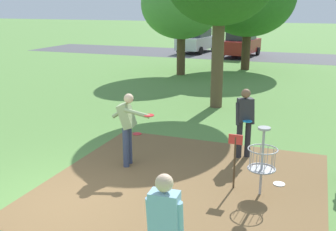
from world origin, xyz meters
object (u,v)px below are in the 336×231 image
(player_waiting_right, at_px, (164,230))
(player_waiting_left, at_px, (245,119))
(disc_golf_basket, at_px, (259,158))
(frisbee_mid_grass, at_px, (137,134))
(tree_mid_left, at_px, (181,5))
(parked_car_leftmost, at_px, (197,40))
(parked_car_center_left, at_px, (241,44))
(frisbee_near_basket, at_px, (279,184))
(player_foreground_watching, at_px, (128,125))

(player_waiting_right, bearing_deg, player_waiting_left, 89.54)
(disc_golf_basket, relative_size, frisbee_mid_grass, 5.53)
(tree_mid_left, xyz_separation_m, parked_car_leftmost, (-2.17, 10.10, -2.69))
(parked_car_center_left, bearing_deg, tree_mid_left, -100.17)
(player_waiting_right, distance_m, parked_car_leftmost, 27.07)
(frisbee_mid_grass, relative_size, tree_mid_left, 0.05)
(frisbee_near_basket, bearing_deg, parked_car_center_left, 102.92)
(player_foreground_watching, relative_size, frisbee_near_basket, 7.00)
(disc_golf_basket, height_order, frisbee_near_basket, disc_golf_basket)
(tree_mid_left, bearing_deg, parked_car_leftmost, 102.14)
(frisbee_mid_grass, distance_m, tree_mid_left, 10.87)
(frisbee_mid_grass, bearing_deg, player_waiting_right, -61.95)
(disc_golf_basket, bearing_deg, parked_car_center_left, 101.62)
(player_waiting_right, bearing_deg, frisbee_mid_grass, 118.05)
(frisbee_near_basket, bearing_deg, tree_mid_left, 117.68)
(parked_car_leftmost, bearing_deg, player_waiting_left, -70.26)
(disc_golf_basket, relative_size, player_waiting_left, 0.81)
(player_waiting_right, relative_size, tree_mid_left, 0.32)
(frisbee_near_basket, distance_m, parked_car_center_left, 21.23)
(frisbee_mid_grass, bearing_deg, parked_car_leftmost, 102.02)
(player_foreground_watching, distance_m, parked_car_leftmost, 22.85)
(disc_golf_basket, distance_m, player_waiting_left, 1.98)
(player_waiting_left, xyz_separation_m, tree_mid_left, (-5.30, 10.73, 2.65))
(frisbee_near_basket, relative_size, parked_car_center_left, 0.06)
(player_waiting_right, xyz_separation_m, frisbee_near_basket, (1.04, 3.92, -0.96))
(player_waiting_left, height_order, frisbee_near_basket, player_waiting_left)
(player_foreground_watching, height_order, parked_car_leftmost, parked_car_leftmost)
(frisbee_near_basket, distance_m, tree_mid_left, 14.03)
(player_foreground_watching, bearing_deg, parked_car_center_left, 93.69)
(frisbee_near_basket, bearing_deg, disc_golf_basket, -122.48)
(frisbee_near_basket, height_order, parked_car_center_left, parked_car_center_left)
(player_waiting_right, height_order, frisbee_near_basket, player_waiting_right)
(player_foreground_watching, height_order, player_waiting_right, same)
(tree_mid_left, distance_m, parked_car_leftmost, 10.68)
(player_waiting_right, relative_size, frisbee_mid_grass, 6.80)
(tree_mid_left, bearing_deg, player_waiting_left, -63.70)
(frisbee_mid_grass, relative_size, parked_car_center_left, 0.06)
(tree_mid_left, xyz_separation_m, parked_car_center_left, (1.55, 8.67, -2.69))
(player_waiting_right, bearing_deg, player_foreground_watching, 122.16)
(frisbee_near_basket, relative_size, frisbee_mid_grass, 0.97)
(player_foreground_watching, xyz_separation_m, player_waiting_left, (2.40, 1.45, -0.02))
(disc_golf_basket, xyz_separation_m, player_waiting_left, (-0.63, 1.87, 0.21))
(player_foreground_watching, relative_size, parked_car_leftmost, 0.39)
(player_waiting_right, height_order, parked_car_leftmost, parked_car_leftmost)
(tree_mid_left, bearing_deg, player_foreground_watching, -76.62)
(disc_golf_basket, height_order, tree_mid_left, tree_mid_left)
(frisbee_mid_grass, bearing_deg, player_foreground_watching, -69.95)
(frisbee_mid_grass, bearing_deg, tree_mid_left, 101.90)
(player_waiting_left, distance_m, frisbee_near_basket, 1.89)
(player_waiting_right, height_order, parked_car_center_left, parked_car_center_left)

